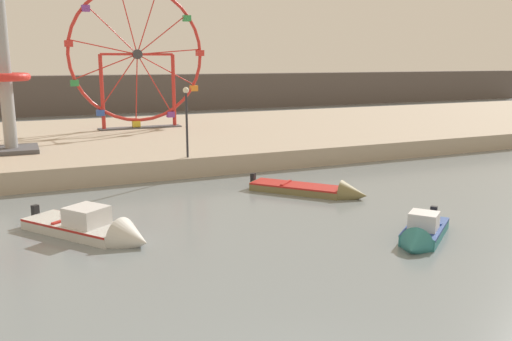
# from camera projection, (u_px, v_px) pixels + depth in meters

# --- Properties ---
(quay_promenade) EXTENTS (110.00, 22.46, 1.07)m
(quay_promenade) POSITION_uv_depth(u_px,v_px,m) (89.00, 143.00, 36.68)
(quay_promenade) COLOR tan
(quay_promenade) RESTS_ON ground_plane
(distant_town_skyline) EXTENTS (140.00, 3.00, 4.40)m
(distant_town_skyline) POSITION_uv_depth(u_px,v_px,m) (57.00, 95.00, 60.51)
(distant_town_skyline) COLOR #564C47
(distant_town_skyline) RESTS_ON ground_plane
(motorboat_pale_grey) EXTENTS (4.35, 5.28, 1.56)m
(motorboat_pale_grey) POSITION_uv_depth(u_px,v_px,m) (98.00, 230.00, 18.77)
(motorboat_pale_grey) COLOR silver
(motorboat_pale_grey) RESTS_ON ground_plane
(motorboat_teal_painted) EXTENTS (3.63, 3.18, 1.34)m
(motorboat_teal_painted) POSITION_uv_depth(u_px,v_px,m) (422.00, 234.00, 18.34)
(motorboat_teal_painted) COLOR teal
(motorboat_teal_painted) RESTS_ON ground_plane
(motorboat_olive_wood) EXTENTS (4.55, 5.02, 1.22)m
(motorboat_olive_wood) POSITION_uv_depth(u_px,v_px,m) (319.00, 190.00, 24.78)
(motorboat_olive_wood) COLOR olive
(motorboat_olive_wood) RESTS_ON ground_plane
(ferris_wheel_red_frame) EXTENTS (10.18, 1.20, 10.46)m
(ferris_wheel_red_frame) POSITION_uv_depth(u_px,v_px,m) (137.00, 57.00, 39.54)
(ferris_wheel_red_frame) COLOR red
(ferris_wheel_red_frame) RESTS_ON quay_promenade
(drop_tower_steel_tower) EXTENTS (2.80, 2.80, 10.92)m
(drop_tower_steel_tower) POSITION_uv_depth(u_px,v_px,m) (5.00, 74.00, 29.22)
(drop_tower_steel_tower) COLOR #999EA3
(drop_tower_steel_tower) RESTS_ON quay_promenade
(promenade_lamp_near) EXTENTS (0.32, 0.32, 3.69)m
(promenade_lamp_near) POSITION_uv_depth(u_px,v_px,m) (186.00, 111.00, 27.91)
(promenade_lamp_near) COLOR #2D2D33
(promenade_lamp_near) RESTS_ON quay_promenade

